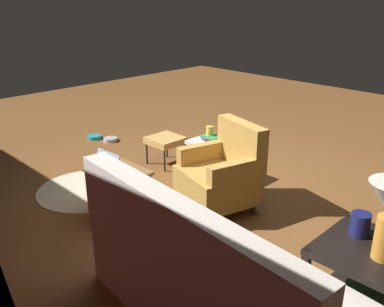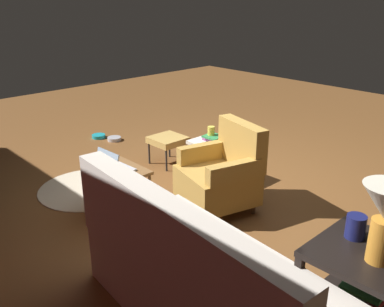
# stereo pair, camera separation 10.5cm
# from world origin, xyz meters

# --- Properties ---
(ground) EXTENTS (12.00, 12.00, 0.00)m
(ground) POSITION_xyz_m (0.00, 0.00, 0.00)
(ground) COLOR brown
(couch) EXTENTS (1.96, 1.00, 1.00)m
(couch) POSITION_xyz_m (-1.35, 1.52, 0.33)
(couch) COLOR silver
(couch) RESTS_ON ground
(armchair) EXTENTS (0.81, 0.83, 0.87)m
(armchair) POSITION_xyz_m (-0.29, 0.24, 0.36)
(armchair) COLOR #B78C3F
(armchair) RESTS_ON ground
(side_table) EXTENTS (0.64, 0.64, 0.55)m
(side_table) POSITION_xyz_m (-2.02, 0.78, 0.36)
(side_table) COLOR black
(side_table) RESTS_ON ground
(small_vase) EXTENTS (0.13, 0.13, 0.16)m
(small_vase) POSITION_xyz_m (-1.88, 0.68, 0.63)
(small_vase) COLOR navy
(small_vase) RESTS_ON side_table
(book_stack_shelf) EXTENTS (0.28, 0.22, 0.13)m
(book_stack_shelf) POSITION_xyz_m (-2.02, 0.78, 0.22)
(book_stack_shelf) COLOR orange
(book_stack_shelf) RESTS_ON side_table
(laptop_desk) EXTENTS (0.56, 0.44, 0.48)m
(laptop_desk) POSITION_xyz_m (0.29, 1.08, 0.42)
(laptop_desk) COLOR olive
(laptop_desk) RESTS_ON ground
(laptop) EXTENTS (0.33, 0.27, 0.21)m
(laptop) POSITION_xyz_m (0.29, 1.12, 0.53)
(laptop) COLOR silver
(laptop) RESTS_ON laptop_desk
(wicker_hamper) EXTENTS (0.45, 0.45, 0.48)m
(wicker_hamper) POSITION_xyz_m (0.23, -0.18, 0.24)
(wicker_hamper) COLOR brown
(wicker_hamper) RESTS_ON ground
(book_stack_hamper) EXTENTS (0.24, 0.22, 0.07)m
(book_stack_hamper) POSITION_xyz_m (0.23, -0.19, 0.51)
(book_stack_hamper) COLOR #994C8C
(book_stack_hamper) RESTS_ON wicker_hamper
(yellow_mug) EXTENTS (0.08, 0.08, 0.10)m
(yellow_mug) POSITION_xyz_m (0.26, -0.17, 0.60)
(yellow_mug) COLOR #E5D14C
(yellow_mug) RESTS_ON book_stack_hamper
(tv_remote) EXTENTS (0.05, 0.16, 0.02)m
(tv_remote) POSITION_xyz_m (0.33, -0.26, 0.49)
(tv_remote) COLOR #262628
(tv_remote) RESTS_ON wicker_hamper
(ottoman) EXTENTS (0.40, 0.40, 0.36)m
(ottoman) POSITION_xyz_m (0.97, -0.12, 0.31)
(ottoman) COLOR tan
(ottoman) RESTS_ON ground
(circular_rug) EXTENTS (1.10, 1.10, 0.01)m
(circular_rug) POSITION_xyz_m (1.01, 1.01, 0.01)
(circular_rug) COLOR beige
(circular_rug) RESTS_ON ground
(pet_bowl_steel) EXTENTS (0.20, 0.20, 0.05)m
(pet_bowl_steel) POSITION_xyz_m (2.21, -0.12, 0.03)
(pet_bowl_steel) COLOR silver
(pet_bowl_steel) RESTS_ON ground
(pet_bowl_teal) EXTENTS (0.20, 0.20, 0.05)m
(pet_bowl_teal) POSITION_xyz_m (2.47, -0.02, 0.03)
(pet_bowl_teal) COLOR teal
(pet_bowl_teal) RESTS_ON ground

